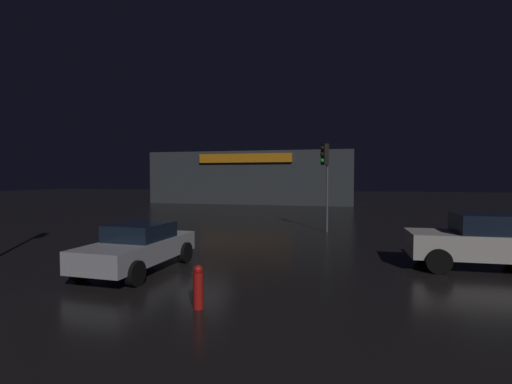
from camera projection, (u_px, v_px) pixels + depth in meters
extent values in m
plane|color=black|center=(199.00, 242.00, 15.95)|extent=(120.00, 120.00, 0.00)
cube|color=#33383D|center=(255.00, 178.00, 40.99)|extent=(21.07, 7.75, 5.39)
cube|color=orange|center=(245.00, 158.00, 37.01)|extent=(9.51, 0.24, 0.88)
cylinder|color=#595B60|center=(327.00, 188.00, 18.73)|extent=(0.10, 0.10, 4.43)
cube|color=black|center=(325.00, 154.00, 18.60)|extent=(0.40, 0.41, 1.05)
sphere|color=black|center=(322.00, 148.00, 18.52)|extent=(0.20, 0.20, 0.20)
sphere|color=black|center=(322.00, 154.00, 18.53)|extent=(0.20, 0.20, 0.20)
sphere|color=#19D13F|center=(322.00, 161.00, 18.54)|extent=(0.20, 0.20, 0.20)
cube|color=#B7B7BF|center=(138.00, 250.00, 10.98)|extent=(1.82, 4.20, 0.60)
cube|color=black|center=(140.00, 231.00, 11.07)|extent=(1.56, 1.82, 0.47)
cylinder|color=black|center=(135.00, 273.00, 9.45)|extent=(0.25, 0.67, 0.66)
cylinder|color=black|center=(81.00, 269.00, 9.91)|extent=(0.25, 0.67, 0.66)
cylinder|color=black|center=(185.00, 252.00, 12.07)|extent=(0.25, 0.67, 0.66)
cylinder|color=black|center=(140.00, 250.00, 12.53)|extent=(0.25, 0.67, 0.66)
cube|color=silver|center=(479.00, 245.00, 11.20)|extent=(4.07, 1.78, 0.73)
cube|color=black|center=(492.00, 224.00, 11.10)|extent=(2.06, 1.56, 0.58)
cylinder|color=black|center=(439.00, 261.00, 10.68)|extent=(0.72, 0.24, 0.72)
cylinder|color=black|center=(425.00, 250.00, 12.31)|extent=(0.72, 0.24, 0.72)
cylinder|color=red|center=(198.00, 291.00, 7.85)|extent=(0.22, 0.22, 0.76)
sphere|color=red|center=(198.00, 270.00, 7.83)|extent=(0.20, 0.20, 0.20)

